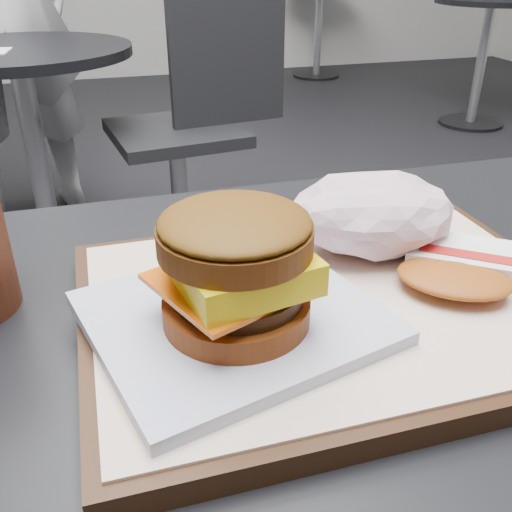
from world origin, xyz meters
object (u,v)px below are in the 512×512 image
object	(u,v)px
breakfast_sandwich	(236,280)
neighbor_chair	(194,117)
hash_brown	(460,266)
customer_table	(324,495)
crumpled_wrapper	(373,213)
serving_tray	(332,304)
neighbor_table	(28,112)

from	to	relation	value
breakfast_sandwich	neighbor_chair	xyz separation A→B (m)	(0.26, 1.59, -0.32)
hash_brown	customer_table	bearing A→B (deg)	-173.30
crumpled_wrapper	breakfast_sandwich	bearing A→B (deg)	-148.99
customer_table	hash_brown	size ratio (longest dim) A/B	5.91
breakfast_sandwich	crumpled_wrapper	size ratio (longest dim) A/B	1.58
breakfast_sandwich	crumpled_wrapper	world-z (taller)	breakfast_sandwich
serving_tray	hash_brown	distance (m)	0.11
crumpled_wrapper	neighbor_table	distance (m)	1.64
neighbor_table	neighbor_chair	xyz separation A→B (m)	(0.53, -0.06, -0.04)
crumpled_wrapper	neighbor_chair	xyz separation A→B (m)	(0.12, 1.51, -0.31)
hash_brown	breakfast_sandwich	bearing A→B (deg)	-174.80
neighbor_table	customer_table	bearing A→B (deg)	-78.02
hash_brown	crumpled_wrapper	xyz separation A→B (m)	(-0.04, 0.07, 0.02)
hash_brown	crumpled_wrapper	size ratio (longest dim) A/B	0.95
serving_tray	neighbor_chair	bearing A→B (deg)	83.54
breakfast_sandwich	hash_brown	bearing A→B (deg)	5.20
crumpled_wrapper	serving_tray	bearing A→B (deg)	-134.38
hash_brown	neighbor_table	xyz separation A→B (m)	(-0.46, 1.64, -0.25)
neighbor_table	neighbor_chair	world-z (taller)	neighbor_chair
customer_table	neighbor_table	bearing A→B (deg)	101.98
neighbor_chair	customer_table	bearing A→B (deg)	-96.47
serving_tray	breakfast_sandwich	xyz separation A→B (m)	(-0.08, -0.02, 0.05)
customer_table	breakfast_sandwich	xyz separation A→B (m)	(-0.08, -0.00, 0.24)
crumpled_wrapper	customer_table	bearing A→B (deg)	-128.14
breakfast_sandwich	neighbor_chair	bearing A→B (deg)	80.72
customer_table	breakfast_sandwich	bearing A→B (deg)	-176.84
neighbor_table	crumpled_wrapper	bearing A→B (deg)	-75.16
customer_table	neighbor_chair	xyz separation A→B (m)	(0.18, 1.59, -0.07)
neighbor_chair	breakfast_sandwich	bearing A→B (deg)	-99.28
breakfast_sandwich	neighbor_table	world-z (taller)	breakfast_sandwich
hash_brown	neighbor_table	distance (m)	1.72
breakfast_sandwich	crumpled_wrapper	bearing A→B (deg)	31.01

